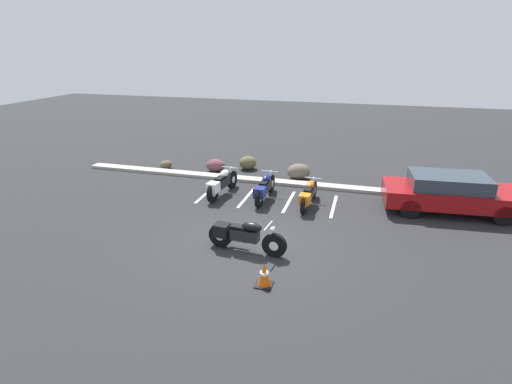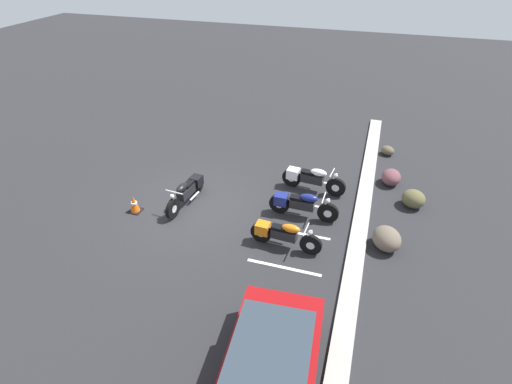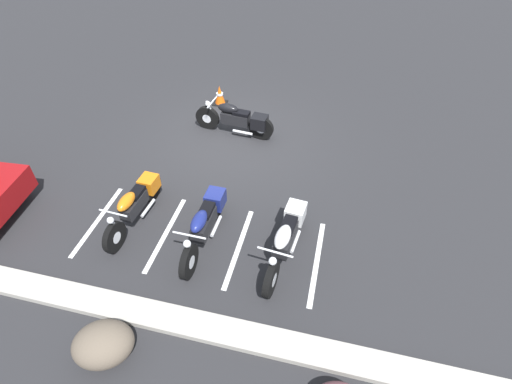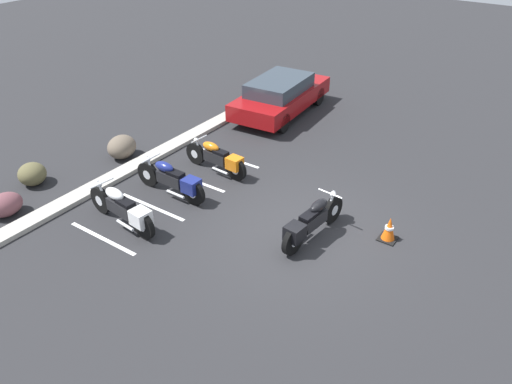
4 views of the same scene
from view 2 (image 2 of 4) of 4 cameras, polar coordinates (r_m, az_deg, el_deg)
ground at (r=13.69m, az=-8.57°, el=-1.86°), size 60.00×60.00×0.00m
motorcycle_black_featured at (r=13.60m, az=-9.81°, el=0.14°), size 2.24×0.64×0.88m
parked_bike_0 at (r=14.20m, az=7.77°, el=1.96°), size 0.68×2.31×0.91m
parked_bike_1 at (r=12.84m, az=6.31°, el=-1.71°), size 0.64×2.27×0.89m
parked_bike_2 at (r=11.62m, az=3.74°, el=-6.01°), size 0.61×2.16×0.85m
car_red at (r=8.35m, az=1.54°, el=-25.29°), size 4.42×2.12×1.29m
concrete_curb at (r=12.61m, az=14.47°, el=-5.85°), size 18.00×0.50×0.12m
landscape_rock_0 at (r=14.32m, az=21.57°, el=-0.90°), size 1.06×1.07×0.60m
landscape_rock_1 at (r=15.34m, az=18.74°, el=2.02°), size 0.85×0.69×0.56m
landscape_rock_2 at (r=12.24m, az=18.16°, el=-6.35°), size 1.19×1.10×0.65m
landscape_rock_3 at (r=17.44m, az=18.28°, el=5.65°), size 0.70×0.72×0.37m
traffic_cone at (r=13.70m, az=-16.99°, el=-1.69°), size 0.40×0.40×0.58m
stall_line_0 at (r=14.99m, az=8.42°, el=1.55°), size 0.10×2.10×0.00m
stall_line_1 at (r=13.67m, az=7.23°, el=-1.78°), size 0.10×2.10×0.00m
stall_line_2 at (r=12.42m, az=5.78°, el=-5.81°), size 0.10×2.10×0.00m
stall_line_3 at (r=11.25m, az=4.00°, el=-10.70°), size 0.10×2.10×0.00m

